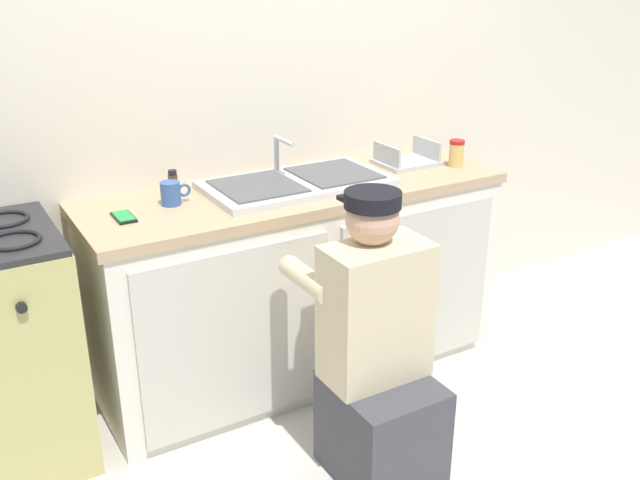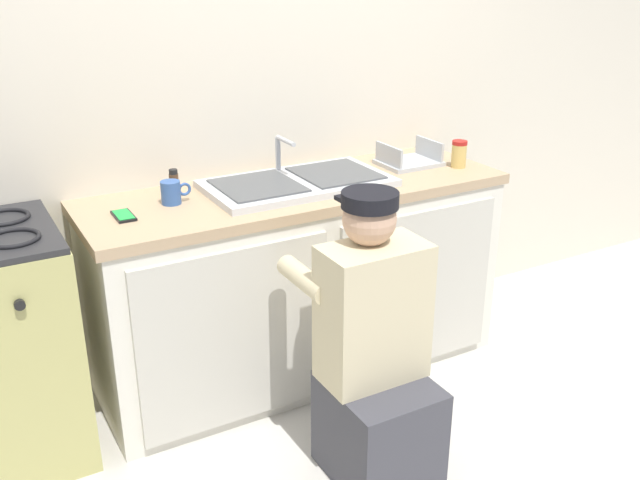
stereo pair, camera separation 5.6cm
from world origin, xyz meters
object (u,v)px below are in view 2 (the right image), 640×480
cell_phone (124,216)px  spice_bottle_pepper (174,182)px  condiment_jar (459,154)px  sink_double_basin (297,182)px  dish_rack_tray (409,160)px  plumber_person (375,364)px  coffee_mug (172,192)px

cell_phone → spice_bottle_pepper: 0.33m
condiment_jar → cell_phone: bearing=176.8°
sink_double_basin → dish_rack_tray: (0.63, 0.04, 0.01)m
plumber_person → dish_rack_tray: 1.19m
plumber_person → spice_bottle_pepper: 1.15m
condiment_jar → coffee_mug: bearing=173.7°
spice_bottle_pepper → sink_double_basin: bearing=-18.9°
plumber_person → dish_rack_tray: size_ratio=3.94×
sink_double_basin → spice_bottle_pepper: 0.53m
sink_double_basin → coffee_mug: sink_double_basin is taller
condiment_jar → spice_bottle_pepper: size_ratio=1.22×
sink_double_basin → condiment_jar: 0.82m
sink_double_basin → spice_bottle_pepper: size_ratio=7.62×
dish_rack_tray → condiment_jar: bearing=-38.8°
cell_phone → condiment_jar: size_ratio=1.09×
dish_rack_tray → condiment_jar: 0.24m
dish_rack_tray → sink_double_basin: bearing=-176.2°
plumber_person → spice_bottle_pepper: plumber_person is taller
spice_bottle_pepper → coffee_mug: bearing=-112.5°
plumber_person → condiment_jar: 1.24m
sink_double_basin → spice_bottle_pepper: (-0.50, 0.17, 0.03)m
cell_phone → spice_bottle_pepper: bearing=35.0°
plumber_person → coffee_mug: 1.07m
sink_double_basin → dish_rack_tray: size_ratio=2.86×
cell_phone → condiment_jar: (1.58, -0.09, 0.06)m
sink_double_basin → plumber_person: (-0.09, -0.78, -0.47)m
dish_rack_tray → cell_phone: (-1.39, -0.06, -0.02)m
coffee_mug → dish_rack_tray: bearing=-0.2°
sink_double_basin → dish_rack_tray: sink_double_basin is taller
plumber_person → dish_rack_tray: plumber_person is taller
dish_rack_tray → plumber_person: bearing=-131.3°
plumber_person → cell_phone: bearing=131.5°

